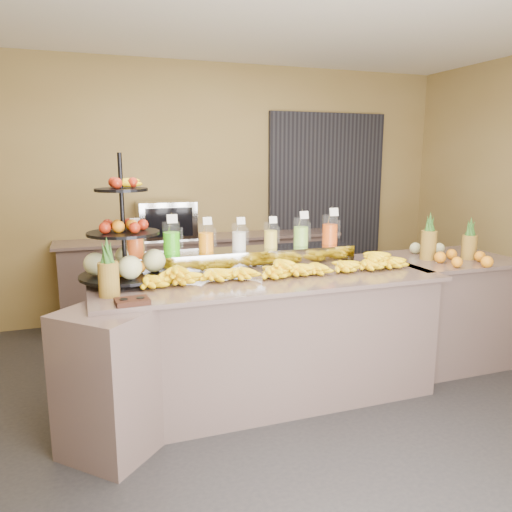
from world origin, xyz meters
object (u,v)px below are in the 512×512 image
pitcher_tray (239,259)px  oven_warmer (166,220)px  banana_heap (278,267)px  right_fruit_pile (455,252)px  fruit_stand (131,250)px  condiment_caddy (132,301)px

pitcher_tray → oven_warmer: oven_warmer is taller
banana_heap → pitcher_tray: bearing=122.7°
pitcher_tray → oven_warmer: 1.70m
pitcher_tray → right_fruit_pile: 1.79m
fruit_stand → oven_warmer: size_ratio=1.48×
condiment_caddy → right_fruit_pile: 2.67m
pitcher_tray → condiment_caddy: 1.12m
right_fruit_pile → fruit_stand: bearing=175.5°
fruit_stand → right_fruit_pile: bearing=7.6°
oven_warmer → pitcher_tray: bearing=-80.4°
fruit_stand → oven_warmer: 1.89m
banana_heap → fruit_stand: bearing=170.8°
condiment_caddy → banana_heap: bearing=19.6°
pitcher_tray → banana_heap: size_ratio=0.88×
condiment_caddy → oven_warmer: oven_warmer is taller
banana_heap → right_fruit_pile: 1.56m
pitcher_tray → fruit_stand: 0.85m
fruit_stand → right_fruit_pile: 2.60m
banana_heap → fruit_stand: (-1.03, 0.17, 0.16)m
pitcher_tray → fruit_stand: fruit_stand is taller
pitcher_tray → oven_warmer: bearing=99.7°
right_fruit_pile → oven_warmer: oven_warmer is taller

